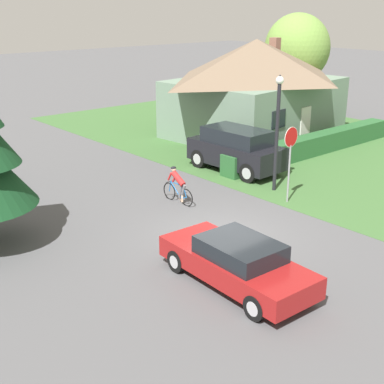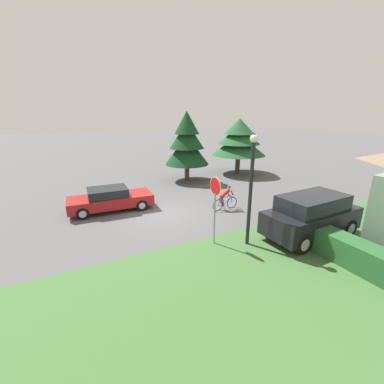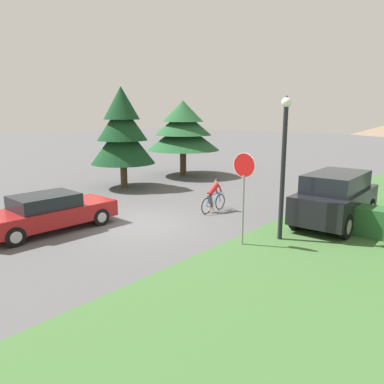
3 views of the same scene
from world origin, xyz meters
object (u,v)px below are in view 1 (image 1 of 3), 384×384
Objects in this scene: stop_sign at (290,149)px; sedan_left_lane at (237,262)px; parked_suv_right at (236,149)px; deciduous_tree_right at (297,48)px; cyclist at (178,186)px; street_lamp at (277,123)px; cottage_house at (255,86)px.

sedan_left_lane is at bearing 26.00° from stop_sign.
parked_suv_right is 14.24m from deciduous_tree_right.
parked_suv_right reaches higher than cyclist.
deciduous_tree_right is (12.16, 6.59, 3.37)m from parked_suv_right.
street_lamp is 16.07m from deciduous_tree_right.
cottage_house reaches higher than stop_sign.
cottage_house is 2.30× the size of parked_suv_right.
cottage_house is 6.79m from deciduous_tree_right.
parked_suv_right is at bearing -148.85° from cottage_house.
cyclist is at bearing -154.31° from deciduous_tree_right.
sedan_left_lane is at bearing 152.93° from cyclist.
parked_suv_right is (4.55, 1.45, 0.32)m from cyclist.
stop_sign is 0.44× the size of deciduous_tree_right.
cyclist is at bearing -23.12° from sedan_left_lane.
stop_sign is (5.97, 3.20, 1.41)m from sedan_left_lane.
stop_sign is 0.63× the size of street_lamp.
stop_sign is at bearing -59.40° from sedan_left_lane.
cottage_house reaches higher than parked_suv_right.
parked_suv_right is at bearing -151.56° from deciduous_tree_right.
stop_sign is at bearing -118.34° from street_lamp.
stop_sign is (3.17, -2.67, 1.40)m from cyclist.
cyclist is 4.79m from parked_suv_right.
stop_sign is at bearing -131.56° from cyclist.
deciduous_tree_right is at bearing -52.09° from sedan_left_lane.
sedan_left_lane is 6.92m from stop_sign.
parked_suv_right is at bearing 76.11° from street_lamp.
cyclist is 0.57× the size of stop_sign.
street_lamp is at bearing -137.87° from cottage_house.
stop_sign is at bearing -141.68° from deciduous_tree_right.
cottage_house is at bearing -46.06° from sedan_left_lane.
sedan_left_lane is 1.03× the size of parked_suv_right.
parked_suv_right is at bearing -110.66° from stop_sign.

